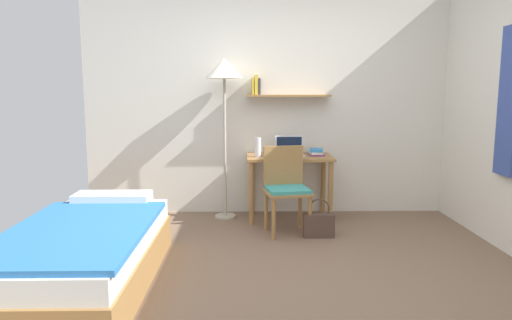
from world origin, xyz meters
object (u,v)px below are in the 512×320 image
Objects in this scene: standing_lamp at (224,77)px; handbag at (319,224)px; water_bottle at (258,147)px; book_stack at (316,152)px; desk at (289,168)px; desk_chair at (286,185)px; bed at (85,255)px; laptop at (289,150)px.

handbag is at bearing -37.91° from standing_lamp.
water_bottle reaches higher than book_stack.
standing_lamp is at bearing 179.08° from book_stack.
desk is 0.52m from desk_chair.
standing_lamp is (0.95, 1.88, 1.35)m from bed.
bed is at bearing -149.27° from handbag.
water_bottle is 1.10m from handbag.
laptop is (0.08, 0.55, 0.29)m from desk_chair.
desk is at bearing 81.36° from desk_chair.
book_stack is at bearing 55.13° from desk_chair.
bed reaches higher than handbag.
bed is 7.88× the size of book_stack.
standing_lamp is (-0.65, 0.56, 1.11)m from desk_chair.
standing_lamp reaches higher than desk_chair.
laptop is at bearing 18.31° from water_bottle.
desk_chair is 0.51m from handbag.
laptop is (0.00, 0.04, 0.20)m from desk.
laptop reaches higher than book_stack.
laptop is 0.30m from book_stack.
standing_lamp is 5.56× the size of laptop.
book_stack is 0.96m from handbag.
book_stack is 0.63× the size of handbag.
desk is at bearing -95.44° from laptop.
laptop reaches higher than water_bottle.
water_bottle is (0.37, -0.13, -0.77)m from standing_lamp.
handbag is (0.96, -0.75, -1.46)m from standing_lamp.
standing_lamp is 1.10m from laptop.
handbag is (0.24, -0.70, -0.45)m from desk.
standing_lamp is at bearing 176.06° from desk.
book_stack is at bearing 84.86° from handbag.
handbag is at bearing 30.73° from bed.
laptop is (1.68, 1.87, 0.54)m from bed.
laptop is 1.01m from handbag.
desk_chair is 1.40m from standing_lamp.
desk_chair reaches higher than bed.
standing_lamp is 1.90m from handbag.
handbag is at bearing -95.14° from book_stack.
laptop is at bearing 84.56° from desk.
desk is 0.20m from laptop.
desk is 4.48× the size of water_bottle.
desk is 2.42× the size of handbag.
bed is at bearing -132.42° from desk.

